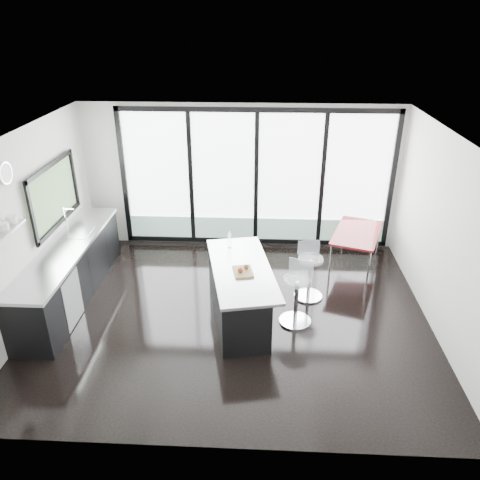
# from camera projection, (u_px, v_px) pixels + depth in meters

# --- Properties ---
(floor) EXTENTS (6.00, 5.00, 0.00)m
(floor) POSITION_uv_depth(u_px,v_px,m) (233.00, 314.00, 7.32)
(floor) COLOR black
(floor) RESTS_ON ground
(ceiling) EXTENTS (6.00, 5.00, 0.00)m
(ceiling) POSITION_uv_depth(u_px,v_px,m) (231.00, 136.00, 6.09)
(ceiling) COLOR white
(ceiling) RESTS_ON wall_back
(wall_back) EXTENTS (6.00, 0.09, 2.80)m
(wall_back) POSITION_uv_depth(u_px,v_px,m) (255.00, 185.00, 8.96)
(wall_back) COLOR beige
(wall_back) RESTS_ON ground
(wall_front) EXTENTS (6.00, 0.00, 2.80)m
(wall_front) POSITION_uv_depth(u_px,v_px,m) (215.00, 345.00, 4.46)
(wall_front) COLOR beige
(wall_front) RESTS_ON ground
(wall_left) EXTENTS (0.26, 5.00, 2.80)m
(wall_left) POSITION_uv_depth(u_px,v_px,m) (36.00, 212.00, 7.01)
(wall_left) COLOR beige
(wall_left) RESTS_ON ground
(wall_right) EXTENTS (0.00, 5.00, 2.80)m
(wall_right) POSITION_uv_depth(u_px,v_px,m) (445.00, 238.00, 6.57)
(wall_right) COLOR beige
(wall_right) RESTS_ON ground
(counter_cabinets) EXTENTS (0.69, 3.24, 1.36)m
(counter_cabinets) POSITION_uv_depth(u_px,v_px,m) (70.00, 271.00, 7.60)
(counter_cabinets) COLOR black
(counter_cabinets) RESTS_ON floor
(island) EXTENTS (1.25, 2.18, 1.09)m
(island) POSITION_uv_depth(u_px,v_px,m) (237.00, 292.00, 7.12)
(island) COLOR black
(island) RESTS_ON floor
(bar_stool_near) EXTENTS (0.62, 0.62, 0.77)m
(bar_stool_near) POSITION_uv_depth(u_px,v_px,m) (296.00, 301.00, 6.97)
(bar_stool_near) COLOR silver
(bar_stool_near) RESTS_ON floor
(bar_stool_far) EXTENTS (0.54, 0.54, 0.74)m
(bar_stool_far) POSITION_uv_depth(u_px,v_px,m) (309.00, 277.00, 7.61)
(bar_stool_far) COLOR silver
(bar_stool_far) RESTS_ON floor
(red_table) EXTENTS (1.14, 1.49, 0.71)m
(red_table) POSITION_uv_depth(u_px,v_px,m) (355.00, 249.00, 8.54)
(red_table) COLOR maroon
(red_table) RESTS_ON floor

